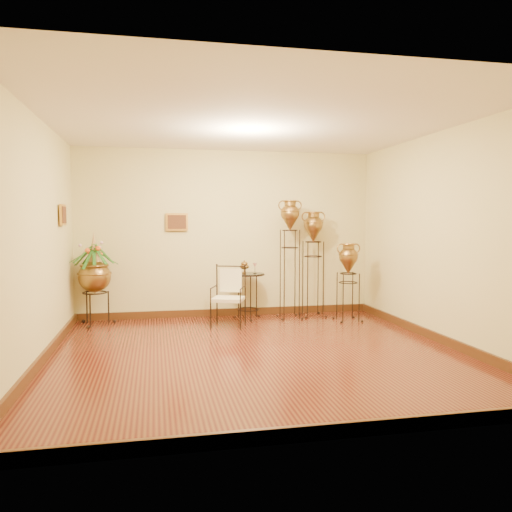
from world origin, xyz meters
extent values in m
plane|color=#632F17|center=(0.00, 0.00, 0.00)|extent=(5.00, 5.00, 0.00)
cube|color=#472610|center=(0.00, 2.48, 0.06)|extent=(5.00, 0.04, 0.12)
cube|color=#472610|center=(0.00, -2.48, 0.06)|extent=(5.00, 0.04, 0.12)
cube|color=#472610|center=(-2.48, 0.00, 0.06)|extent=(0.04, 5.00, 0.12)
cube|color=#472610|center=(2.48, 0.00, 0.06)|extent=(0.04, 5.00, 0.12)
cube|color=gold|center=(-0.85, 2.46, 1.60)|extent=(0.36, 0.03, 0.29)
cube|color=gold|center=(-2.46, 1.45, 1.70)|extent=(0.03, 0.36, 0.29)
cube|color=#F7EABB|center=(-0.12, 1.59, 0.43)|extent=(0.57, 0.55, 0.05)
cube|color=#F7EABB|center=(-0.12, 1.59, 0.69)|extent=(0.34, 0.14, 0.36)
cylinder|color=black|center=(0.30, 2.15, 0.75)|extent=(0.52, 0.52, 0.02)
camera|label=1|loc=(-1.22, -5.89, 1.61)|focal=35.00mm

